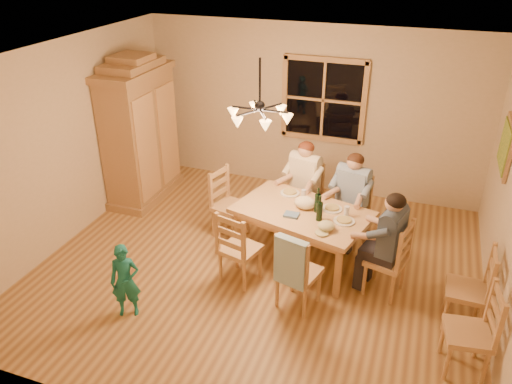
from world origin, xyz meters
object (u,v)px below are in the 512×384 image
at_px(dining_table, 302,218).
at_px(chair_spare_back, 464,301).
at_px(wine_bottle_a, 318,200).
at_px(chandelier, 260,114).
at_px(wine_bottle_b, 320,208).
at_px(adult_slate_man, 390,232).
at_px(adult_plaid_man, 352,188).
at_px(chair_spare_front, 465,345).
at_px(child, 125,281).
at_px(chair_end_right, 385,271).
at_px(chair_near_left, 240,259).
at_px(chair_far_right, 349,223).
at_px(adult_woman, 304,175).
at_px(armoire, 141,135).
at_px(chair_end_left, 231,216).
at_px(chair_far_left, 303,208).
at_px(chair_near_right, 298,283).

height_order(dining_table, chair_spare_back, chair_spare_back).
height_order(dining_table, wine_bottle_a, wine_bottle_a).
height_order(chandelier, wine_bottle_b, chandelier).
height_order(chandelier, adult_slate_man, chandelier).
xyz_separation_m(chandelier, adult_plaid_man, (0.97, 0.99, -1.24)).
relative_size(chair_spare_front, chair_spare_back, 1.00).
bearing_deg(wine_bottle_b, child, -140.58).
bearing_deg(chair_end_right, chair_near_left, 116.57).
bearing_deg(chair_spare_back, chandelier, 85.07).
distance_m(chair_far_right, adult_woman, 0.91).
relative_size(armoire, wine_bottle_a, 6.97).
relative_size(dining_table, wine_bottle_b, 5.61).
relative_size(chair_near_left, child, 1.10).
xyz_separation_m(chandelier, chair_end_left, (-0.64, 0.61, -1.77)).
distance_m(chandelier, wine_bottle_a, 1.37).
height_order(adult_plaid_man, chair_spare_front, adult_plaid_man).
bearing_deg(adult_slate_man, chair_spare_front, -123.07).
height_order(chair_far_right, adult_woman, adult_woman).
xyz_separation_m(dining_table, chair_near_left, (-0.60, -0.65, -0.35)).
bearing_deg(child, adult_slate_man, 2.85).
height_order(chair_far_right, wine_bottle_b, wine_bottle_b).
xyz_separation_m(adult_woman, adult_slate_man, (1.31, -1.15, 0.00)).
bearing_deg(chair_end_left, chair_spare_front, 78.10).
distance_m(adult_plaid_man, wine_bottle_b, 0.88).
xyz_separation_m(chair_far_right, adult_plaid_man, (0.00, 0.00, 0.54)).
distance_m(chair_end_left, adult_woman, 1.20).
distance_m(chair_far_left, adult_woman, 0.54).
distance_m(chair_near_left, wine_bottle_b, 1.16).
bearing_deg(armoire, chair_spare_back, -17.41).
xyz_separation_m(dining_table, wine_bottle_a, (0.18, 0.03, 0.27)).
relative_size(chair_end_left, wine_bottle_b, 3.00).
xyz_separation_m(adult_slate_man, chair_spare_front, (0.88, -0.97, -0.54)).
distance_m(chair_far_left, wine_bottle_b, 1.28).
distance_m(wine_bottle_b, chair_spare_back, 1.89).
height_order(wine_bottle_b, chair_spare_back, wine_bottle_b).
bearing_deg(child, dining_table, 22.39).
bearing_deg(dining_table, wine_bottle_b, -33.24).
distance_m(armoire, chair_near_left, 2.90).
bearing_deg(chair_far_right, wine_bottle_a, 77.74).
xyz_separation_m(chair_far_left, wine_bottle_a, (0.38, -0.83, 0.62)).
relative_size(wine_bottle_a, wine_bottle_b, 1.00).
relative_size(adult_slate_man, wine_bottle_a, 2.65).
xyz_separation_m(armoire, dining_table, (2.88, -0.96, -0.40)).
xyz_separation_m(chair_near_right, chair_end_right, (0.91, 0.57, 0.00)).
height_order(dining_table, wine_bottle_b, wine_bottle_b).
xyz_separation_m(chair_near_right, wine_bottle_a, (-0.02, 0.89, 0.62)).
height_order(chair_near_right, chair_end_left, same).
bearing_deg(chair_spare_back, adult_slate_man, 73.25).
bearing_deg(adult_woman, chair_far_right, 180.00).
relative_size(dining_table, chair_spare_back, 1.87).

